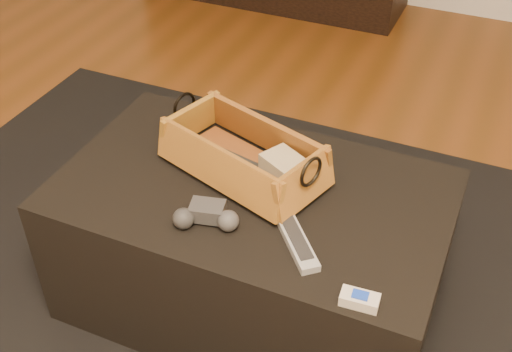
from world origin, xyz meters
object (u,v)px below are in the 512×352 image
at_px(game_controller, 206,216).
at_px(tv_remote, 233,163).
at_px(silver_remote, 296,240).
at_px(cream_gadget, 360,299).
at_px(wicker_basket, 244,156).
at_px(ottoman, 252,247).

bearing_deg(game_controller, tv_remote, 97.94).
distance_m(game_controller, silver_remote, 0.22).
xyz_separation_m(tv_remote, cream_gadget, (0.43, -0.30, -0.01)).
bearing_deg(silver_remote, wicker_basket, 138.60).
bearing_deg(cream_gadget, game_controller, 167.34).
height_order(game_controller, silver_remote, game_controller).
height_order(ottoman, tv_remote, tv_remote).
bearing_deg(game_controller, silver_remote, 6.26).
distance_m(silver_remote, cream_gadget, 0.22).
bearing_deg(ottoman, game_controller, -104.47).
bearing_deg(silver_remote, game_controller, -173.74).
bearing_deg(ottoman, cream_gadget, -35.70).
relative_size(ottoman, game_controller, 6.01).
relative_size(game_controller, silver_remote, 0.92).
distance_m(wicker_basket, silver_remote, 0.30).
distance_m(wicker_basket, game_controller, 0.22).
relative_size(game_controller, cream_gadget, 1.98).
distance_m(tv_remote, wicker_basket, 0.04).
xyz_separation_m(game_controller, silver_remote, (0.22, 0.02, -0.02)).
distance_m(tv_remote, silver_remote, 0.31).
xyz_separation_m(tv_remote, silver_remote, (0.25, -0.19, -0.02)).
relative_size(silver_remote, cream_gadget, 2.15).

